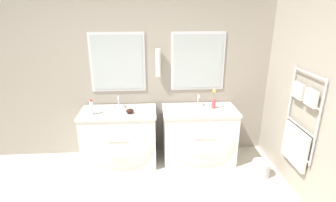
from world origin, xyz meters
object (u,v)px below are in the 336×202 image
amenity_bowl (130,111)px  flower_vase (214,101)px  vanity_left (120,138)px  vanity_right (199,136)px  toiletry_bottle (92,108)px  waste_bin (261,168)px

amenity_bowl → flower_vase: (1.17, 0.12, 0.08)m
vanity_left → amenity_bowl: (0.17, -0.05, 0.43)m
vanity_left → vanity_right: (1.14, 0.00, 0.00)m
vanity_left → vanity_right: bearing=0.0°
vanity_left → toiletry_bottle: size_ratio=4.96×
vanity_left → vanity_right: same height
amenity_bowl → flower_vase: bearing=5.7°
vanity_left → amenity_bowl: amenity_bowl is taller
amenity_bowl → flower_vase: 1.18m
waste_bin → amenity_bowl: bearing=167.9°
vanity_right → waste_bin: (0.78, -0.42, -0.30)m
vanity_right → flower_vase: flower_vase is taller
flower_vase → waste_bin: 1.11m
vanity_right → toiletry_bottle: (-1.47, -0.06, 0.49)m
vanity_right → waste_bin: vanity_right is taller
vanity_left → waste_bin: (1.92, -0.42, -0.30)m
toiletry_bottle → flower_vase: (1.67, 0.13, 0.01)m
vanity_right → toiletry_bottle: bearing=-177.8°
flower_vase → waste_bin: bearing=-40.4°
vanity_right → toiletry_bottle: toiletry_bottle is taller
vanity_right → flower_vase: 0.55m
toiletry_bottle → amenity_bowl: toiletry_bottle is taller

